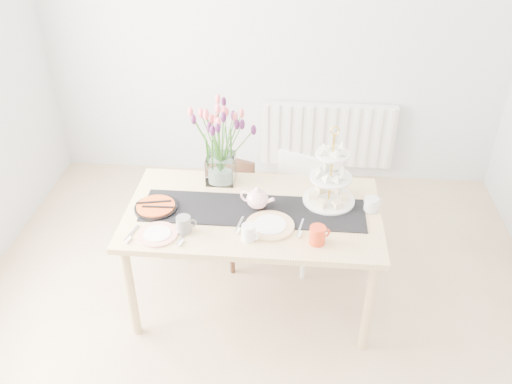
# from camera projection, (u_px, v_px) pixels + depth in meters

# --- Properties ---
(room_shell) EXTENTS (4.50, 4.50, 4.50)m
(room_shell) POSITION_uv_depth(u_px,v_px,m) (247.00, 184.00, 2.64)
(room_shell) COLOR tan
(room_shell) RESTS_ON ground
(radiator) EXTENTS (1.20, 0.08, 0.60)m
(radiator) POSITION_uv_depth(u_px,v_px,m) (327.00, 135.00, 4.90)
(radiator) COLOR white
(radiator) RESTS_ON room_shell
(dining_table) EXTENTS (1.60, 0.90, 0.75)m
(dining_table) POSITION_uv_depth(u_px,v_px,m) (253.00, 221.00, 3.44)
(dining_table) COLOR tan
(dining_table) RESTS_ON ground
(chair_brown) EXTENTS (0.50, 0.50, 0.75)m
(chair_brown) POSITION_uv_depth(u_px,v_px,m) (226.00, 201.00, 4.05)
(chair_brown) COLOR #362013
(chair_brown) RESTS_ON ground
(chair_white) EXTENTS (0.52, 0.52, 0.80)m
(chair_white) POSITION_uv_depth(u_px,v_px,m) (296.00, 202.00, 3.99)
(chair_white) COLOR white
(chair_white) RESTS_ON ground
(table_runner) EXTENTS (1.40, 0.35, 0.01)m
(table_runner) POSITION_uv_depth(u_px,v_px,m) (253.00, 210.00, 3.40)
(table_runner) COLOR black
(table_runner) RESTS_ON dining_table
(tulip_vase) EXTENTS (0.69, 0.69, 0.59)m
(tulip_vase) POSITION_uv_depth(u_px,v_px,m) (219.00, 131.00, 3.49)
(tulip_vase) COLOR silver
(tulip_vase) RESTS_ON dining_table
(cake_stand) EXTENTS (0.33, 0.33, 0.49)m
(cake_stand) POSITION_uv_depth(u_px,v_px,m) (330.00, 184.00, 3.41)
(cake_stand) COLOR gold
(cake_stand) RESTS_ON dining_table
(teapot) EXTENTS (0.27, 0.24, 0.15)m
(teapot) POSITION_uv_depth(u_px,v_px,m) (257.00, 199.00, 3.39)
(teapot) COLOR silver
(teapot) RESTS_ON dining_table
(cream_jug) EXTENTS (0.12, 0.12, 0.09)m
(cream_jug) POSITION_uv_depth(u_px,v_px,m) (371.00, 204.00, 3.38)
(cream_jug) COLOR silver
(cream_jug) RESTS_ON dining_table
(tart_tin) EXTENTS (0.27, 0.27, 0.03)m
(tart_tin) POSITION_uv_depth(u_px,v_px,m) (156.00, 207.00, 3.41)
(tart_tin) COLOR black
(tart_tin) RESTS_ON dining_table
(mug_grey) EXTENTS (0.11, 0.11, 0.10)m
(mug_grey) POSITION_uv_depth(u_px,v_px,m) (184.00, 225.00, 3.20)
(mug_grey) COLOR slate
(mug_grey) RESTS_ON dining_table
(mug_white) EXTENTS (0.11, 0.11, 0.10)m
(mug_white) POSITION_uv_depth(u_px,v_px,m) (249.00, 232.00, 3.14)
(mug_white) COLOR white
(mug_white) RESTS_ON dining_table
(mug_orange) EXTENTS (0.13, 0.13, 0.11)m
(mug_orange) POSITION_uv_depth(u_px,v_px,m) (317.00, 235.00, 3.11)
(mug_orange) COLOR red
(mug_orange) RESTS_ON dining_table
(plate_left) EXTENTS (0.29, 0.29, 0.01)m
(plate_left) POSITION_uv_depth(u_px,v_px,m) (157.00, 234.00, 3.19)
(plate_left) COLOR silver
(plate_left) RESTS_ON dining_table
(plate_right) EXTENTS (0.35, 0.35, 0.02)m
(plate_right) POSITION_uv_depth(u_px,v_px,m) (270.00, 226.00, 3.26)
(plate_right) COLOR silver
(plate_right) RESTS_ON dining_table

